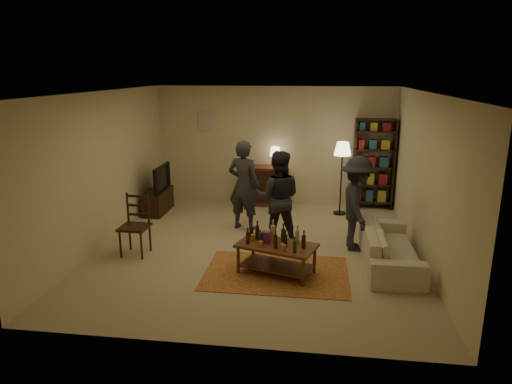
% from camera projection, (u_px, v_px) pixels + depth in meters
% --- Properties ---
extents(floor, '(6.00, 6.00, 0.00)m').
position_uv_depth(floor, '(258.00, 248.00, 8.07)').
color(floor, '#C6B793').
rests_on(floor, ground).
extents(room_shell, '(6.00, 6.00, 6.00)m').
position_uv_depth(room_shell, '(247.00, 125.00, 10.54)').
color(room_shell, beige).
rests_on(room_shell, ground).
extents(rug, '(2.20, 1.50, 0.01)m').
position_uv_depth(rug, '(276.00, 273.00, 7.06)').
color(rug, maroon).
rests_on(rug, ground).
extents(coffee_table, '(1.31, 0.97, 0.82)m').
position_uv_depth(coffee_table, '(276.00, 248.00, 6.96)').
color(coffee_table, brown).
rests_on(coffee_table, ground).
extents(dining_chair, '(0.47, 0.47, 1.06)m').
position_uv_depth(dining_chair, '(136.00, 222.00, 7.70)').
color(dining_chair, black).
rests_on(dining_chair, ground).
extents(tv_stand, '(0.40, 1.00, 1.06)m').
position_uv_depth(tv_stand, '(158.00, 195.00, 10.01)').
color(tv_stand, black).
rests_on(tv_stand, ground).
extents(dresser, '(1.00, 0.50, 1.36)m').
position_uv_depth(dresser, '(265.00, 185.00, 10.57)').
color(dresser, maroon).
rests_on(dresser, ground).
extents(bookshelf, '(0.90, 0.34, 2.02)m').
position_uv_depth(bookshelf, '(373.00, 163.00, 10.18)').
color(bookshelf, black).
rests_on(bookshelf, ground).
extents(floor_lamp, '(0.36, 0.36, 1.58)m').
position_uv_depth(floor_lamp, '(342.00, 154.00, 9.64)').
color(floor_lamp, black).
rests_on(floor_lamp, ground).
extents(sofa, '(0.81, 2.08, 0.61)m').
position_uv_depth(sofa, '(390.00, 246.00, 7.33)').
color(sofa, beige).
rests_on(sofa, ground).
extents(person_left, '(0.74, 0.59, 1.77)m').
position_uv_depth(person_left, '(244.00, 185.00, 8.83)').
color(person_left, '#2A2931').
rests_on(person_left, ground).
extents(person_right, '(0.85, 0.67, 1.70)m').
position_uv_depth(person_right, '(278.00, 198.00, 8.08)').
color(person_right, '#23232B').
rests_on(person_right, ground).
extents(person_by_sofa, '(0.68, 1.10, 1.64)m').
position_uv_depth(person_by_sofa, '(357.00, 204.00, 7.83)').
color(person_by_sofa, '#25262D').
rests_on(person_by_sofa, ground).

